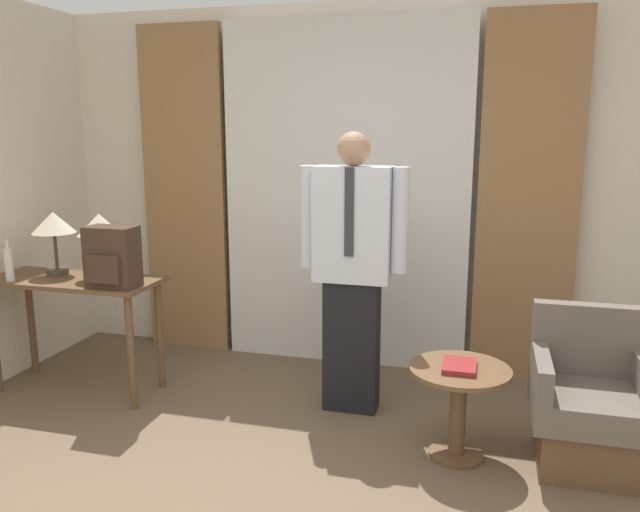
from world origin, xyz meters
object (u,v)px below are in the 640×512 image
at_px(table_lamp_left, 54,226).
at_px(side_table, 459,396).
at_px(backpack, 112,257).
at_px(bottle_near_edge, 9,264).
at_px(person, 353,264).
at_px(book, 460,366).
at_px(armchair, 589,408).
at_px(table_lamp_right, 99,228).
at_px(desk, 75,298).

height_order(table_lamp_left, side_table, table_lamp_left).
bearing_deg(backpack, bottle_near_edge, -176.75).
xyz_separation_m(person, book, (0.70, -0.47, -0.43)).
height_order(table_lamp_left, armchair, table_lamp_left).
relative_size(person, book, 7.55).
distance_m(backpack, armchair, 2.95).
xyz_separation_m(table_lamp_right, side_table, (2.41, -0.34, -0.78)).
relative_size(table_lamp_left, person, 0.25).
bearing_deg(backpack, armchair, -0.50).
bearing_deg(backpack, side_table, -3.41).
bearing_deg(table_lamp_right, desk, -156.21).
bearing_deg(bottle_near_edge, side_table, -1.70).
xyz_separation_m(bottle_near_edge, book, (2.95, -0.10, -0.37)).
relative_size(bottle_near_edge, backpack, 0.71).
bearing_deg(side_table, desk, 174.31).
bearing_deg(armchair, book, -169.90).
bearing_deg(person, side_table, -33.02).
bearing_deg(person, table_lamp_left, -176.80).
bearing_deg(bottle_near_edge, person, 9.23).
height_order(desk, backpack, backpack).
relative_size(table_lamp_right, backpack, 1.12).
relative_size(backpack, armchair, 0.46).
height_order(desk, table_lamp_right, table_lamp_right).
bearing_deg(side_table, table_lamp_left, 173.06).
xyz_separation_m(armchair, side_table, (-0.68, -0.11, 0.03)).
bearing_deg(armchair, table_lamp_left, 176.16).
height_order(table_lamp_right, armchair, table_lamp_right).
xyz_separation_m(table_lamp_left, table_lamp_right, (0.36, 0.00, 0.00)).
xyz_separation_m(table_lamp_left, backpack, (0.58, -0.21, -0.15)).
xyz_separation_m(desk, book, (2.59, -0.27, -0.12)).
relative_size(desk, book, 5.00).
height_order(armchair, book, armchair).
distance_m(table_lamp_right, side_table, 2.56).
height_order(backpack, side_table, backpack).
distance_m(table_lamp_left, bottle_near_edge, 0.38).
bearing_deg(table_lamp_right, armchair, -4.29).
distance_m(table_lamp_right, armchair, 3.21).
relative_size(person, side_table, 3.22).
bearing_deg(bottle_near_edge, table_lamp_left, 54.86).
xyz_separation_m(table_lamp_right, armchair, (3.09, -0.23, -0.81)).
xyz_separation_m(table_lamp_right, person, (1.72, 0.12, -0.17)).
bearing_deg(armchair, side_table, -171.22).
distance_m(table_lamp_right, bottle_near_edge, 0.63).
xyz_separation_m(table_lamp_left, armchair, (3.45, -0.23, -0.81)).
xyz_separation_m(backpack, book, (2.19, -0.15, -0.45)).
bearing_deg(table_lamp_right, table_lamp_left, 180.00).
distance_m(table_lamp_left, backpack, 0.63).
bearing_deg(table_lamp_right, backpack, -43.08).
relative_size(backpack, book, 1.66).
height_order(table_lamp_right, bottle_near_edge, table_lamp_right).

